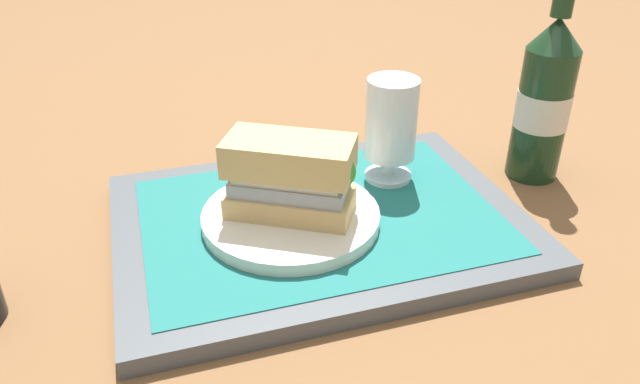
{
  "coord_description": "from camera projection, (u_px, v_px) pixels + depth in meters",
  "views": [
    {
      "loc": [
        -0.17,
        -0.55,
        0.38
      ],
      "look_at": [
        0.0,
        0.0,
        0.05
      ],
      "focal_mm": 34.69,
      "sensor_mm": 36.0,
      "label": 1
    }
  ],
  "objects": [
    {
      "name": "beer_bottle",
      "position": [
        544.0,
        98.0,
        0.75
      ],
      "size": [
        0.07,
        0.07,
        0.27
      ],
      "color": "#19381E",
      "rests_on": "ground_plane"
    },
    {
      "name": "tray",
      "position": [
        320.0,
        223.0,
        0.68
      ],
      "size": [
        0.44,
        0.32,
        0.02
      ],
      "primitive_type": "cube",
      "color": "#4C5156",
      "rests_on": "ground_plane"
    },
    {
      "name": "beer_glass",
      "position": [
        391.0,
        127.0,
        0.72
      ],
      "size": [
        0.06,
        0.06,
        0.12
      ],
      "color": "silver",
      "rests_on": "placemat"
    },
    {
      "name": "placemat",
      "position": [
        320.0,
        215.0,
        0.68
      ],
      "size": [
        0.38,
        0.27,
        0.0
      ],
      "primitive_type": "cube",
      "color": "#1E6B66",
      "rests_on": "tray"
    },
    {
      "name": "sandwich",
      "position": [
        293.0,
        176.0,
        0.63
      ],
      "size": [
        0.14,
        0.12,
        0.08
      ],
      "rotation": [
        0.0,
        0.0,
        -0.52
      ],
      "color": "tan",
      "rests_on": "plate"
    },
    {
      "name": "plate",
      "position": [
        291.0,
        217.0,
        0.66
      ],
      "size": [
        0.19,
        0.19,
        0.01
      ],
      "primitive_type": "cylinder",
      "color": "silver",
      "rests_on": "placemat"
    },
    {
      "name": "ground_plane",
      "position": [
        320.0,
        231.0,
        0.69
      ],
      "size": [
        3.0,
        3.0,
        0.0
      ],
      "primitive_type": "plane",
      "color": "brown"
    }
  ]
}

